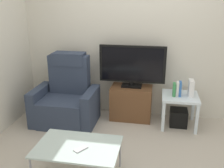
{
  "coord_description": "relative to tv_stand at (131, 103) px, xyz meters",
  "views": [
    {
      "loc": [
        0.39,
        -3.02,
        1.9
      ],
      "look_at": [
        -0.27,
        0.5,
        0.7
      ],
      "focal_mm": 41.21,
      "sensor_mm": 36.0,
      "label": 1
    }
  ],
  "objects": [
    {
      "name": "coffee_table",
      "position": [
        -0.39,
        -1.6,
        0.1
      ],
      "size": [
        0.9,
        0.6,
        0.4
      ],
      "color": "#B2C6C1",
      "rests_on": "ground"
    },
    {
      "name": "ground_plane",
      "position": [
        0.02,
        -0.87,
        -0.27
      ],
      "size": [
        6.4,
        6.4,
        0.0
      ],
      "primitive_type": "plane",
      "color": "#B2A899"
    },
    {
      "name": "book_leftmost",
      "position": [
        0.66,
        -0.14,
        0.32
      ],
      "size": [
        0.04,
        0.14,
        0.19
      ],
      "primitive_type": "cube",
      "color": "#388C4C",
      "rests_on": "side_table"
    },
    {
      "name": "wall_back",
      "position": [
        0.02,
        0.26,
        1.03
      ],
      "size": [
        6.4,
        0.06,
        2.6
      ],
      "primitive_type": "cube",
      "color": "beige",
      "rests_on": "ground"
    },
    {
      "name": "game_console",
      "position": [
        0.9,
        -0.11,
        0.35
      ],
      "size": [
        0.07,
        0.2,
        0.25
      ],
      "primitive_type": "cube",
      "color": "white",
      "rests_on": "side_table"
    },
    {
      "name": "side_table",
      "position": [
        0.76,
        -0.12,
        0.14
      ],
      "size": [
        0.54,
        0.54,
        0.5
      ],
      "color": "silver",
      "rests_on": "ground"
    },
    {
      "name": "tv_stand",
      "position": [
        0.0,
        0.0,
        0.0
      ],
      "size": [
        0.66,
        0.4,
        0.55
      ],
      "color": "brown",
      "rests_on": "ground"
    },
    {
      "name": "subwoofer_box",
      "position": [
        0.76,
        -0.12,
        -0.14
      ],
      "size": [
        0.26,
        0.26,
        0.26
      ],
      "primitive_type": "cube",
      "color": "black",
      "rests_on": "ground"
    },
    {
      "name": "book_middle",
      "position": [
        0.71,
        -0.14,
        0.33
      ],
      "size": [
        0.04,
        0.11,
        0.22
      ],
      "primitive_type": "cube",
      "color": "white",
      "rests_on": "side_table"
    },
    {
      "name": "television",
      "position": [
        0.0,
        0.02,
        0.62
      ],
      "size": [
        1.04,
        0.2,
        0.66
      ],
      "color": "black",
      "rests_on": "tv_stand"
    },
    {
      "name": "recliner_armchair",
      "position": [
        -1.01,
        -0.28,
        0.1
      ],
      "size": [
        0.98,
        0.78,
        1.08
      ],
      "rotation": [
        0.0,
        0.0,
        0.06
      ],
      "color": "#2D384C",
      "rests_on": "ground"
    },
    {
      "name": "cell_phone",
      "position": [
        -0.34,
        -1.65,
        0.13
      ],
      "size": [
        0.14,
        0.16,
        0.01
      ],
      "primitive_type": "cube",
      "rotation": [
        0.0,
        0.0,
        -0.59
      ],
      "color": "#B7B7BC",
      "rests_on": "coffee_table"
    },
    {
      "name": "book_rightmost",
      "position": [
        0.74,
        -0.14,
        0.34
      ],
      "size": [
        0.03,
        0.12,
        0.22
      ],
      "primitive_type": "cube",
      "color": "#3366B2",
      "rests_on": "side_table"
    }
  ]
}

